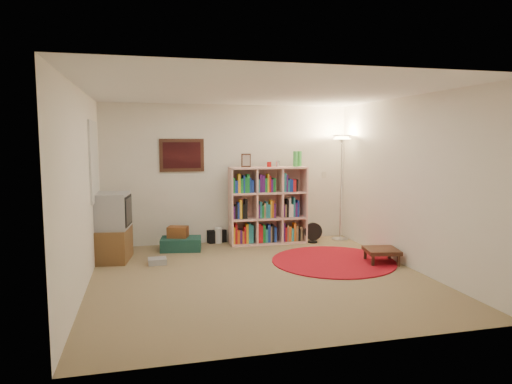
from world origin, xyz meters
TOP-DOWN VIEW (x-y plane):
  - room at (-0.05, 0.05)m, footprint 4.54×4.54m
  - bookshelf at (0.63, 1.94)m, footprint 1.40×0.43m
  - floor_lamp at (2.03, 1.86)m, footprint 0.41×0.41m
  - floor_fan at (1.46, 1.76)m, footprint 0.33×0.18m
  - tv_stand at (-2.01, 1.36)m, footprint 0.60×0.79m
  - dvd_box at (-1.35, 0.97)m, footprint 0.28×0.23m
  - suitcase at (-0.93, 1.78)m, footprint 0.73×0.53m
  - wicker_basket at (-0.97, 1.81)m, footprint 0.39×0.33m
  - duffel_bag at (-0.26, 2.28)m, footprint 0.39×0.35m
  - paper_towel at (-0.22, 2.16)m, footprint 0.13×0.13m
  - red_rug at (1.30, 0.47)m, footprint 1.90×1.90m
  - side_table at (1.98, 0.22)m, footprint 0.56×0.56m

SIDE VIEW (x-z plane):
  - red_rug at x=1.30m, z-range 0.00..0.02m
  - dvd_box at x=-1.35m, z-range 0.00..0.09m
  - suitcase at x=-0.93m, z-range 0.00..0.22m
  - duffel_bag at x=-0.26m, z-range 0.00..0.23m
  - paper_towel at x=-0.22m, z-range 0.00..0.28m
  - side_table at x=1.98m, z-range 0.07..0.30m
  - floor_fan at x=1.46m, z-range 0.00..0.37m
  - wicker_basket at x=-0.97m, z-range 0.22..0.40m
  - tv_stand at x=-2.01m, z-range -0.02..1.04m
  - bookshelf at x=0.63m, z-range -0.16..1.51m
  - room at x=-0.05m, z-range -0.01..2.53m
  - floor_lamp at x=2.03m, z-range 0.65..2.60m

